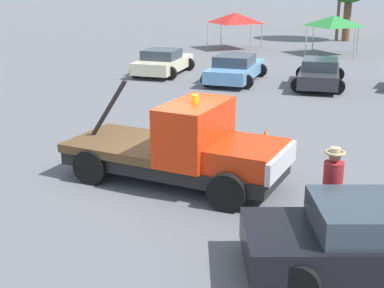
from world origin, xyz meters
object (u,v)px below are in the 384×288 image
at_px(parked_car_cream, 163,62).
at_px(parked_car_charcoal, 319,73).
at_px(foreground_car, 383,239).
at_px(canopy_tent_green, 334,21).
at_px(tow_truck, 185,149).
at_px(canopy_tent_red, 236,18).
at_px(person_near_truck, 333,184).
at_px(traffic_cone, 265,138).
at_px(parked_car_skyblue, 235,69).

relative_size(parked_car_cream, parked_car_charcoal, 0.91).
bearing_deg(foreground_car, canopy_tent_green, 77.50).
xyz_separation_m(tow_truck, canopy_tent_green, (0.67, 24.86, 1.26)).
distance_m(parked_car_charcoal, canopy_tent_red, 13.88).
bearing_deg(canopy_tent_green, canopy_tent_red, 177.16).
xyz_separation_m(tow_truck, foreground_car, (4.73, -2.72, -0.26)).
xyz_separation_m(tow_truck, parked_car_charcoal, (1.39, 13.60, -0.26)).
bearing_deg(parked_car_charcoal, person_near_truck, -177.40).
bearing_deg(parked_car_cream, canopy_tent_red, -6.66).
relative_size(parked_car_charcoal, traffic_cone, 8.85).
bearing_deg(tow_truck, parked_car_charcoal, 89.74).
distance_m(tow_truck, canopy_tent_green, 24.90).
distance_m(parked_car_cream, parked_car_charcoal, 8.18).
distance_m(person_near_truck, canopy_tent_red, 28.44).
height_order(tow_truck, foreground_car, tow_truck).
bearing_deg(parked_car_skyblue, canopy_tent_green, -18.31).
xyz_separation_m(tow_truck, parked_car_cream, (-6.77, 14.05, -0.26)).
distance_m(person_near_truck, parked_car_skyblue, 16.17).
height_order(foreground_car, parked_car_cream, same).
bearing_deg(person_near_truck, canopy_tent_green, 83.43).
xyz_separation_m(foreground_car, traffic_cone, (-3.58, 6.48, -0.40)).
bearing_deg(foreground_car, parked_car_cream, 103.58).
bearing_deg(canopy_tent_green, parked_car_charcoal, -86.34).
distance_m(canopy_tent_red, traffic_cone, 22.71).
bearing_deg(canopy_tent_red, parked_car_cream, -93.54).
height_order(person_near_truck, parked_car_charcoal, person_near_truck).
distance_m(person_near_truck, parked_car_charcoal, 15.27).
bearing_deg(person_near_truck, tow_truck, 145.05).
xyz_separation_m(foreground_car, canopy_tent_green, (-4.06, 27.58, 1.52)).
bearing_deg(canopy_tent_green, traffic_cone, -88.69).
bearing_deg(tow_truck, parked_car_skyblue, 106.70).
bearing_deg(parked_car_cream, canopy_tent_green, -37.68).
height_order(parked_car_skyblue, canopy_tent_red, canopy_tent_red).
distance_m(parked_car_skyblue, traffic_cone, 10.36).
bearing_deg(parked_car_charcoal, parked_car_skyblue, 86.93).
relative_size(foreground_car, parked_car_cream, 1.18).
bearing_deg(parked_car_charcoal, foreground_car, -174.55).
bearing_deg(person_near_truck, foreground_car, -63.50).
xyz_separation_m(parked_car_skyblue, parked_car_charcoal, (4.02, 0.21, -0.00)).
bearing_deg(canopy_tent_red, person_near_truck, -69.84).
bearing_deg(parked_car_cream, foreground_car, -148.66).
height_order(parked_car_cream, parked_car_charcoal, same).
relative_size(person_near_truck, traffic_cone, 3.31).
relative_size(parked_car_charcoal, canopy_tent_green, 1.59).
bearing_deg(traffic_cone, foreground_car, -61.09).
height_order(parked_car_skyblue, parked_car_charcoal, same).
bearing_deg(parked_car_cream, tow_truck, -157.38).
height_order(canopy_tent_green, traffic_cone, canopy_tent_green).
bearing_deg(traffic_cone, canopy_tent_green, 91.31).
height_order(parked_car_skyblue, traffic_cone, parked_car_skyblue).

